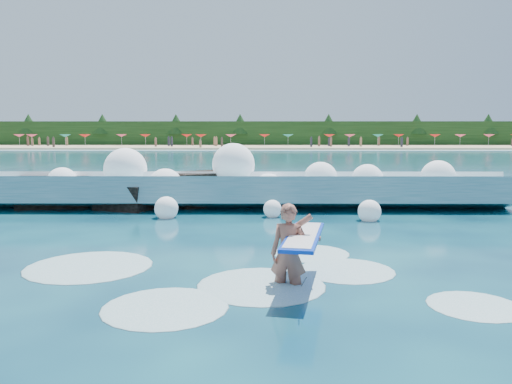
% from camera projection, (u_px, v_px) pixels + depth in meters
% --- Properties ---
extents(ground, '(200.00, 200.00, 0.00)m').
position_uv_depth(ground, '(195.00, 250.00, 12.35)').
color(ground, '#082640').
rests_on(ground, ground).
extents(beach, '(140.00, 20.00, 0.40)m').
position_uv_depth(beach, '(251.00, 147.00, 89.76)').
color(beach, tan).
rests_on(beach, ground).
extents(wet_band, '(140.00, 5.00, 0.08)m').
position_uv_depth(wet_band, '(249.00, 150.00, 78.86)').
color(wet_band, silver).
rests_on(wet_band, ground).
extents(treeline, '(140.00, 4.00, 5.00)m').
position_uv_depth(treeline, '(252.00, 134.00, 99.42)').
color(treeline, black).
rests_on(treeline, ground).
extents(breaking_wave, '(19.75, 3.01, 1.70)m').
position_uv_depth(breaking_wave, '(249.00, 191.00, 19.42)').
color(breaking_wave, teal).
rests_on(breaking_wave, ground).
extents(rock_cluster, '(8.59, 3.60, 1.53)m').
position_uv_depth(rock_cluster, '(122.00, 194.00, 19.63)').
color(rock_cluster, black).
rests_on(rock_cluster, ground).
extents(surfer_with_board, '(1.21, 3.04, 1.90)m').
position_uv_depth(surfer_with_board, '(292.00, 250.00, 9.35)').
color(surfer_with_board, '#905243').
rests_on(surfer_with_board, ground).
extents(wave_spray, '(15.64, 4.66, 2.55)m').
position_uv_depth(wave_spray, '(237.00, 177.00, 19.27)').
color(wave_spray, white).
rests_on(wave_spray, ground).
extents(surf_foam, '(9.46, 5.73, 0.14)m').
position_uv_depth(surf_foam, '(219.00, 277.00, 10.02)').
color(surf_foam, silver).
rests_on(surf_foam, ground).
extents(beach_umbrellas, '(113.69, 6.50, 0.50)m').
position_uv_depth(beach_umbrellas, '(249.00, 136.00, 91.80)').
color(beach_umbrellas, red).
rests_on(beach_umbrellas, ground).
extents(beachgoers, '(106.26, 12.14, 1.93)m').
position_uv_depth(beachgoers, '(288.00, 143.00, 86.45)').
color(beachgoers, '#3F332D').
rests_on(beachgoers, ground).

